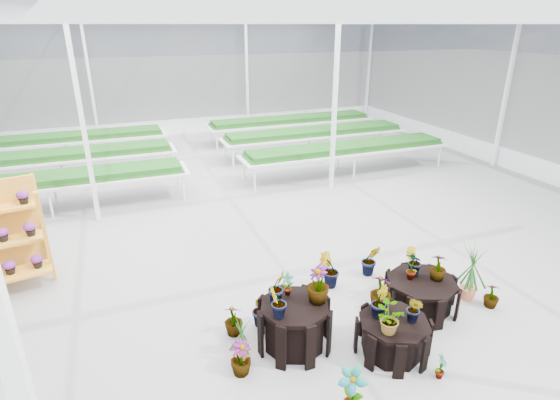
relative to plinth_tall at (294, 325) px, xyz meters
name	(u,v)px	position (x,y,z in m)	size (l,w,h in m)	color
ground_plane	(282,283)	(0.42, 1.54, -0.34)	(24.00, 24.00, 0.00)	gray
greenhouse_shell	(282,159)	(0.42, 1.54, 1.91)	(18.00, 24.00, 4.50)	white
steel_frame	(282,159)	(0.42, 1.54, 1.91)	(18.00, 24.00, 4.50)	silver
nursery_benches	(199,154)	(0.42, 8.74, 0.08)	(16.00, 7.00, 0.84)	silver
plinth_tall	(294,325)	(0.00, 0.00, 0.00)	(1.00, 1.00, 0.68)	black
plinth_mid	(393,336)	(1.20, -0.60, -0.08)	(0.98, 0.98, 0.52)	black
plinth_low	(421,294)	(2.20, 0.10, -0.09)	(1.12, 1.12, 0.50)	black
nursery_plants	(360,297)	(1.03, 0.02, 0.19)	(4.45, 2.96, 1.24)	#164414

